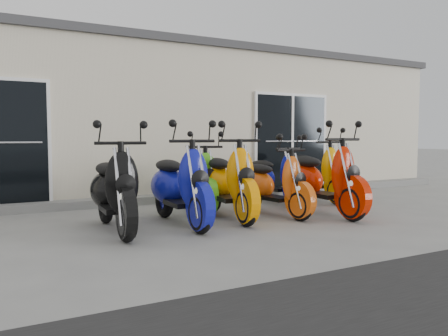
{
  "coord_description": "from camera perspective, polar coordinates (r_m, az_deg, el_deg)",
  "views": [
    {
      "loc": [
        -3.53,
        -6.18,
        1.28
      ],
      "look_at": [
        0.0,
        0.6,
        0.75
      ],
      "focal_mm": 35.0,
      "sensor_mm": 36.0,
      "label": 1
    }
  ],
  "objects": [
    {
      "name": "building",
      "position": [
        11.92,
        -10.33,
        5.45
      ],
      "size": [
        14.0,
        6.0,
        3.2
      ],
      "primitive_type": "cube",
      "color": "beige",
      "rests_on": "ground"
    },
    {
      "name": "ground",
      "position": [
        7.23,
        2.21,
        -6.23
      ],
      "size": [
        80.0,
        80.0,
        0.0
      ],
      "primitive_type": "plane",
      "color": "gray",
      "rests_on": "ground"
    },
    {
      "name": "scooter_front_blue",
      "position": [
        6.41,
        -5.84,
        -0.66
      ],
      "size": [
        0.77,
        2.08,
        1.53
      ],
      "primitive_type": null,
      "rotation": [
        0.0,
        0.0,
        0.01
      ],
      "color": "#111698",
      "rests_on": "ground"
    },
    {
      "name": "scooter_front_orange_a",
      "position": [
        6.89,
        0.44,
        -0.3
      ],
      "size": [
        0.95,
        2.14,
        1.54
      ],
      "primitive_type": null,
      "rotation": [
        0.0,
        0.0,
        -0.1
      ],
      "color": "#F99000",
      "rests_on": "ground"
    },
    {
      "name": "door_right",
      "position": [
        10.36,
        8.79,
        3.82
      ],
      "size": [
        2.02,
        0.08,
        2.22
      ],
      "primitive_type": "cube",
      "color": "black",
      "rests_on": "front_step"
    },
    {
      "name": "scooter_back_blue",
      "position": [
        8.56,
        6.55,
        -0.15
      ],
      "size": [
        0.8,
        1.86,
        1.34
      ],
      "primitive_type": null,
      "rotation": [
        0.0,
        0.0,
        0.08
      ],
      "color": "#060C97",
      "rests_on": "ground"
    },
    {
      "name": "scooter_front_orange_b",
      "position": [
        7.22,
        6.49,
        -0.87
      ],
      "size": [
        0.88,
        1.89,
        1.35
      ],
      "primitive_type": null,
      "rotation": [
        0.0,
        0.0,
        0.12
      ],
      "color": "#E25A11",
      "rests_on": "ground"
    },
    {
      "name": "roof_cap",
      "position": [
        12.08,
        -10.43,
        13.44
      ],
      "size": [
        14.2,
        6.2,
        0.16
      ],
      "primitive_type": "cube",
      "color": "#3F3F42",
      "rests_on": "building"
    },
    {
      "name": "scooter_front_black",
      "position": [
        6.1,
        -14.2,
        -1.13
      ],
      "size": [
        0.8,
        2.06,
        1.5
      ],
      "primitive_type": null,
      "rotation": [
        0.0,
        0.0,
        -0.03
      ],
      "color": "black",
      "rests_on": "ground"
    },
    {
      "name": "scooter_back_yellow",
      "position": [
        9.04,
        11.83,
        0.47
      ],
      "size": [
        0.8,
        2.03,
        1.48
      ],
      "primitive_type": null,
      "rotation": [
        0.0,
        0.0,
        -0.04
      ],
      "color": "#F5A301",
      "rests_on": "ground"
    },
    {
      "name": "door_left",
      "position": [
        8.35,
        -25.3,
        3.45
      ],
      "size": [
        1.07,
        0.08,
        2.22
      ],
      "primitive_type": "cube",
      "color": "black",
      "rests_on": "front_step"
    },
    {
      "name": "scooter_back_green",
      "position": [
        7.73,
        -3.39,
        -0.36
      ],
      "size": [
        0.94,
        1.97,
        1.4
      ],
      "primitive_type": null,
      "rotation": [
        0.0,
        0.0,
        -0.14
      ],
      "color": "#4EB21A",
      "rests_on": "ground"
    },
    {
      "name": "scooter_front_red",
      "position": [
        7.43,
        12.69,
        -0.01
      ],
      "size": [
        0.78,
        2.11,
        1.55
      ],
      "primitive_type": null,
      "rotation": [
        0.0,
        0.0,
        -0.01
      ],
      "color": "red",
      "rests_on": "ground"
    },
    {
      "name": "front_step",
      "position": [
        9.01,
        -4.19,
        -3.73
      ],
      "size": [
        14.0,
        0.4,
        0.15
      ],
      "primitive_type": "cube",
      "color": "gray",
      "rests_on": "ground"
    }
  ]
}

